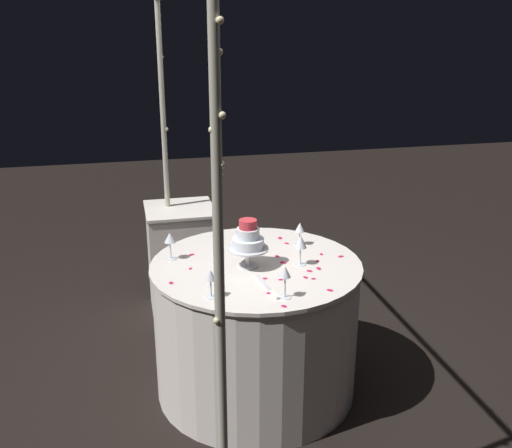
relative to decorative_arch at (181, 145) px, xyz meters
name	(u,v)px	position (x,y,z in m)	size (l,w,h in m)	color
ground_plane	(256,386)	(0.00, -0.38, -1.46)	(12.00, 12.00, 0.00)	black
decorative_arch	(181,145)	(0.00, 0.00, 0.00)	(2.30, 0.06, 2.19)	#B7B29E
main_table	(256,327)	(0.00, -0.38, -1.07)	(1.16, 1.16, 0.79)	silver
side_table	(182,260)	(1.06, -0.08, -1.06)	(0.48, 0.48, 0.80)	silver
tiered_cake	(248,240)	(-0.03, -0.33, -0.52)	(0.22, 0.22, 0.27)	silver
wine_glass_0	(301,243)	(-0.07, -0.61, -0.55)	(0.07, 0.07, 0.17)	silver
wine_glass_1	(211,277)	(-0.35, -0.08, -0.57)	(0.06, 0.06, 0.14)	silver
wine_glass_2	(300,229)	(0.21, -0.70, -0.57)	(0.06, 0.06, 0.14)	silver
wine_glass_3	(285,274)	(-0.43, -0.43, -0.55)	(0.06, 0.06, 0.16)	silver
wine_glass_4	(170,239)	(0.17, 0.06, -0.55)	(0.06, 0.06, 0.16)	silver
cake_knife	(268,288)	(-0.32, -0.37, -0.67)	(0.30, 0.06, 0.01)	silver
rose_petal_0	(330,290)	(-0.41, -0.66, -0.67)	(0.03, 0.02, 0.00)	#C61951
rose_petal_1	(192,254)	(0.20, -0.06, -0.67)	(0.03, 0.02, 0.00)	#C61951
rose_petal_2	(283,263)	(-0.03, -0.53, -0.67)	(0.04, 0.03, 0.00)	#C61951
rose_petal_3	(287,276)	(-0.20, -0.50, -0.67)	(0.03, 0.02, 0.00)	#C61951
rose_petal_4	(269,293)	(-0.37, -0.36, -0.67)	(0.03, 0.02, 0.00)	#C61951
rose_petal_5	(280,238)	(0.35, -0.61, -0.67)	(0.04, 0.03, 0.00)	#C61951
rose_petal_6	(281,280)	(-0.24, -0.46, -0.67)	(0.03, 0.02, 0.00)	#C61951
rose_petal_7	(190,268)	(0.01, -0.02, -0.67)	(0.02, 0.02, 0.00)	#C61951
rose_petal_8	(265,278)	(-0.20, -0.38, -0.67)	(0.03, 0.02, 0.00)	#C61951
rose_petal_9	(171,283)	(-0.15, 0.09, -0.67)	(0.03, 0.02, 0.00)	#C61951
rose_petal_10	(284,306)	(-0.52, -0.40, -0.67)	(0.03, 0.02, 0.00)	#C61951
rose_petal_11	(321,254)	(0.04, -0.77, -0.67)	(0.03, 0.02, 0.00)	#C61951
rose_petal_12	(341,256)	(-0.01, -0.87, -0.67)	(0.03, 0.02, 0.00)	#C61951
rose_petal_13	(287,243)	(0.25, -0.63, -0.67)	(0.03, 0.02, 0.00)	#C61951
rose_petal_14	(313,279)	(-0.26, -0.63, -0.67)	(0.03, 0.02, 0.00)	#C61951
rose_petal_15	(240,246)	(0.27, -0.35, -0.67)	(0.04, 0.03, 0.00)	#C61951
rose_petal_16	(319,268)	(-0.14, -0.69, -0.67)	(0.04, 0.02, 0.00)	#C61951
rose_petal_17	(277,256)	(0.07, -0.52, -0.67)	(0.03, 0.02, 0.00)	#C61951
rose_petal_18	(317,261)	(-0.05, -0.72, -0.67)	(0.03, 0.02, 0.00)	#C61951
rose_petal_19	(237,255)	(0.14, -0.30, -0.67)	(0.03, 0.02, 0.00)	#C61951
rose_petal_20	(305,277)	(-0.24, -0.59, -0.67)	(0.03, 0.02, 0.00)	#C61951
rose_petal_21	(309,271)	(-0.17, -0.64, -0.67)	(0.03, 0.02, 0.00)	#C61951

